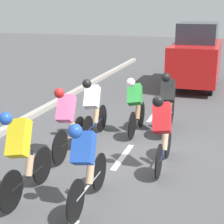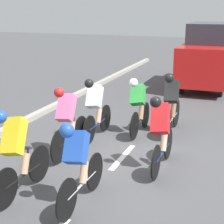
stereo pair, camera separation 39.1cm
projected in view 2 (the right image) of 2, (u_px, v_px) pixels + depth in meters
ground_plane at (125, 154)px, 7.90m from camera, size 60.00×60.00×0.00m
lane_stripe_mid at (123, 157)px, 7.77m from camera, size 0.12×1.40×0.01m
lane_stripe_far at (159, 116)px, 10.65m from camera, size 0.12×1.40×0.01m
cyclist_green at (139, 104)px, 8.97m from camera, size 0.41×1.61×1.42m
cyclist_white at (95, 107)px, 8.68m from camera, size 0.39×1.65×1.46m
cyclist_pink at (68, 120)px, 7.66m from camera, size 0.37×1.67×1.50m
cyclist_yellow at (17, 151)px, 6.00m from camera, size 0.43×1.66×1.52m
cyclist_black at (172, 102)px, 9.03m from camera, size 0.37×1.72×1.52m
cyclist_blue at (78, 161)px, 5.70m from camera, size 0.38×1.68×1.42m
cyclist_red at (161, 131)px, 6.99m from camera, size 0.41×1.68×1.49m
support_car at (207, 56)px, 14.01m from camera, size 1.70×4.09×2.40m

